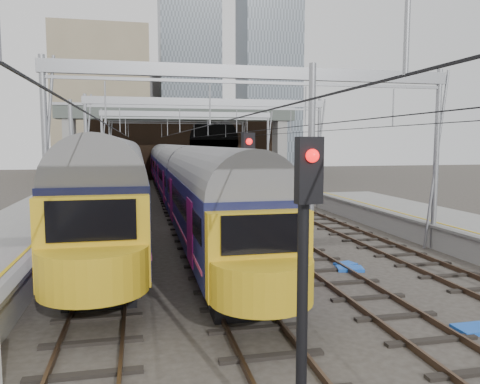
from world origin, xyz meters
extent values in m
plane|color=#38332D|center=(0.00, 0.00, 0.00)|extent=(160.00, 160.00, 0.00)
cube|color=slate|center=(-8.15, 2.50, 1.05)|extent=(0.35, 55.00, 0.12)
cube|color=#4C3828|center=(-6.72, 15.00, 0.09)|extent=(0.08, 80.00, 0.16)
cube|color=#4C3828|center=(-5.28, 15.00, 0.09)|extent=(0.08, 80.00, 0.16)
cube|color=black|center=(-6.00, 15.00, 0.01)|extent=(2.40, 80.00, 0.14)
cube|color=#4C3828|center=(-2.72, 15.00, 0.09)|extent=(0.08, 80.00, 0.16)
cube|color=#4C3828|center=(-1.28, 15.00, 0.09)|extent=(0.08, 80.00, 0.16)
cube|color=black|center=(-2.00, 15.00, 0.01)|extent=(2.40, 80.00, 0.14)
cube|color=#4C3828|center=(1.28, 15.00, 0.09)|extent=(0.08, 80.00, 0.16)
cube|color=#4C3828|center=(2.72, 15.00, 0.09)|extent=(0.08, 80.00, 0.16)
cube|color=black|center=(2.00, 15.00, 0.01)|extent=(2.40, 80.00, 0.14)
cube|color=#4C3828|center=(5.28, 15.00, 0.09)|extent=(0.08, 80.00, 0.16)
cube|color=#4C3828|center=(6.72, 15.00, 0.09)|extent=(0.08, 80.00, 0.16)
cube|color=black|center=(6.00, 15.00, 0.01)|extent=(2.40, 80.00, 0.14)
cylinder|color=gray|center=(-8.20, 8.00, 4.00)|extent=(0.24, 0.24, 8.00)
cylinder|color=gray|center=(8.20, 8.00, 4.00)|extent=(0.24, 0.24, 8.00)
cube|color=gray|center=(0.00, 8.00, 7.60)|extent=(16.80, 0.28, 0.50)
cylinder|color=gray|center=(-8.20, 22.00, 4.00)|extent=(0.24, 0.24, 8.00)
cylinder|color=gray|center=(8.20, 22.00, 4.00)|extent=(0.24, 0.24, 8.00)
cube|color=gray|center=(0.00, 22.00, 7.60)|extent=(16.80, 0.28, 0.50)
cylinder|color=gray|center=(-8.20, 36.00, 4.00)|extent=(0.24, 0.24, 8.00)
cylinder|color=gray|center=(8.20, 36.00, 4.00)|extent=(0.24, 0.24, 8.00)
cube|color=gray|center=(0.00, 36.00, 7.60)|extent=(16.80, 0.28, 0.50)
cylinder|color=gray|center=(-8.20, 48.00, 4.00)|extent=(0.24, 0.24, 8.00)
cylinder|color=gray|center=(8.20, 48.00, 4.00)|extent=(0.24, 0.24, 8.00)
cube|color=gray|center=(0.00, 48.00, 7.60)|extent=(16.80, 0.28, 0.50)
cube|color=black|center=(-6.00, 15.00, 5.50)|extent=(0.03, 80.00, 0.03)
cube|color=black|center=(-2.00, 15.00, 5.50)|extent=(0.03, 80.00, 0.03)
cube|color=black|center=(2.00, 15.00, 5.50)|extent=(0.03, 80.00, 0.03)
cube|color=black|center=(6.00, 15.00, 5.50)|extent=(0.03, 80.00, 0.03)
cube|color=black|center=(2.00, 52.00, 4.50)|extent=(26.00, 2.00, 9.00)
cube|color=black|center=(5.00, 50.98, 2.60)|extent=(6.50, 0.10, 5.20)
cylinder|color=black|center=(5.00, 50.98, 5.20)|extent=(6.50, 0.10, 6.50)
cube|color=black|center=(-10.00, 51.00, 1.50)|extent=(6.00, 1.50, 3.00)
cube|color=gray|center=(-12.50, 46.00, 4.10)|extent=(1.20, 2.50, 8.20)
cube|color=gray|center=(12.50, 46.00, 4.10)|extent=(1.20, 2.50, 8.20)
cube|color=#4A534D|center=(0.00, 46.00, 8.20)|extent=(28.00, 3.00, 1.40)
cube|color=gray|center=(0.00, 46.00, 9.10)|extent=(28.00, 3.00, 0.30)
cube|color=tan|center=(-10.00, 66.00, 11.00)|extent=(14.00, 12.00, 22.00)
cube|color=#4C5660|center=(4.00, 72.00, 16.00)|extent=(10.00, 10.00, 32.00)
cube|color=gray|center=(-2.00, 80.00, 9.00)|extent=(18.00, 14.00, 18.00)
cube|color=black|center=(-2.00, 30.90, 0.35)|extent=(2.07, 61.39, 0.70)
cube|color=#131543|center=(-2.00, 30.90, 2.18)|extent=(2.63, 61.39, 2.35)
cylinder|color=slate|center=(-2.00, 30.90, 3.35)|extent=(2.58, 60.89, 2.58)
cube|color=black|center=(-2.00, 30.90, 2.55)|extent=(2.65, 60.19, 0.71)
cube|color=#E04677|center=(-2.00, 30.90, 1.52)|extent=(2.65, 60.39, 0.11)
cube|color=gold|center=(-2.00, 0.06, 2.08)|extent=(2.58, 0.60, 2.15)
cube|color=black|center=(-2.00, -0.11, 2.65)|extent=(1.97, 0.08, 0.94)
cube|color=black|center=(-6.00, 36.10, 0.35)|extent=(2.31, 68.50, 0.70)
cube|color=#131543|center=(-6.00, 36.10, 2.31)|extent=(2.94, 68.50, 2.63)
cylinder|color=slate|center=(-6.00, 36.10, 3.63)|extent=(2.89, 68.00, 2.89)
cube|color=black|center=(-6.00, 36.10, 2.74)|extent=(2.96, 67.30, 0.79)
cube|color=#E04677|center=(-6.00, 36.10, 1.58)|extent=(2.96, 67.50, 0.13)
cube|color=gold|center=(-6.00, 1.70, 2.21)|extent=(2.89, 0.60, 2.43)
cube|color=black|center=(-6.00, 1.53, 2.84)|extent=(2.21, 0.08, 1.05)
cylinder|color=black|center=(-2.61, -4.60, 2.36)|extent=(0.16, 0.16, 4.72)
cube|color=black|center=(-2.61, -4.78, 4.42)|extent=(0.36, 0.21, 0.88)
sphere|color=red|center=(-2.61, -4.90, 4.62)|extent=(0.18, 0.18, 0.18)
cylinder|color=black|center=(-1.73, 2.67, 2.46)|extent=(0.16, 0.16, 4.92)
cube|color=black|center=(-1.73, 2.49, 4.61)|extent=(0.39, 0.26, 0.92)
sphere|color=red|center=(-1.73, 2.37, 4.82)|extent=(0.18, 0.18, 0.18)
cube|color=blue|center=(3.03, 6.05, 0.05)|extent=(0.92, 0.77, 0.09)
cube|color=blue|center=(2.90, 5.37, 0.06)|extent=(1.11, 0.90, 0.11)
cube|color=blue|center=(3.46, -0.63, 0.06)|extent=(0.95, 0.68, 0.11)
camera|label=1|loc=(-4.80, -10.60, 4.78)|focal=35.00mm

